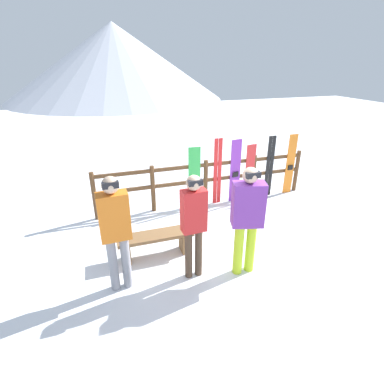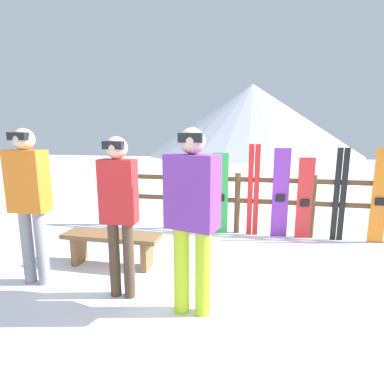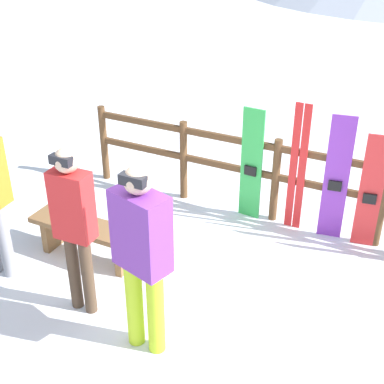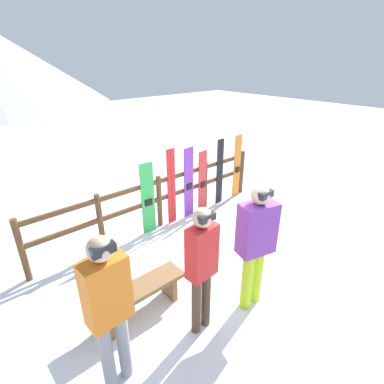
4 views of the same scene
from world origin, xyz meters
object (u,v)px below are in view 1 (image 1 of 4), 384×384
Objects in this scene: bench at (156,240)px; snowboard_purple at (235,171)px; person_purple at (247,215)px; snowboard_red at (250,172)px; ski_pair_black at (270,167)px; person_red at (194,219)px; snowboard_green at (194,178)px; ski_pair_red at (217,172)px; snowboard_orange at (290,165)px; person_orange at (115,226)px.

snowboard_purple is (2.31, 1.68, 0.43)m from bench.
person_purple is 2.94m from snowboard_red.
ski_pair_black is (0.54, 0.00, 0.09)m from snowboard_red.
person_red reaches higher than snowboard_green.
ski_pair_red is at bearing 77.30° from person_purple.
ski_pair_black is (3.26, 1.68, 0.44)m from bench.
ski_pair_red reaches higher than ski_pair_black.
snowboard_purple is (1.84, 2.39, -0.28)m from person_red.
ski_pair_red is 1.03× the size of ski_pair_black.
ski_pair_red is 2.00m from snowboard_orange.
snowboard_red is 0.55m from ski_pair_black.
person_purple is at bearing -33.80° from bench.
snowboard_orange reaches higher than snowboard_purple.
ski_pair_black is 0.60m from snowboard_orange.
person_red is at bearing -108.75° from snowboard_green.
snowboard_purple reaches higher than snowboard_green.
person_red is 1.13× the size of snowboard_purple.
person_orange reaches higher than snowboard_orange.
person_orange is 1.14m from person_red.
person_orange is 3.78m from snowboard_purple.
person_red is 1.12× the size of ski_pair_black.
ski_pair_red is 1.16× the size of snowboard_red.
snowboard_red is (0.86, -0.00, -0.11)m from ski_pair_red.
person_red is 4.15m from snowboard_orange.
ski_pair_red reaches higher than snowboard_red.
person_orange is at bearing -145.70° from snowboard_red.
person_purple is at bearing -127.85° from ski_pair_black.
person_purple is 1.31× the size of snowboard_red.
person_purple is 0.83m from person_red.
person_orange is (-0.67, -0.63, 0.75)m from bench.
person_purple reaches higher than snowboard_red.
person_orange is at bearing -136.85° from bench.
person_orange is at bearing -142.27° from snowboard_purple.
snowboard_green is 0.90× the size of ski_pair_red.
person_red is at bearing -133.23° from snowboard_red.
bench is at bearing 43.15° from person_orange.
bench is 2.55m from ski_pair_red.
ski_pair_red reaches higher than snowboard_green.
person_red reaches higher than ski_pair_black.
snowboard_purple is at bearing -0.42° from ski_pair_red.
ski_pair_red is at bearing 42.48° from person_orange.
ski_pair_red reaches higher than bench.
ski_pair_red is 1.04× the size of snowboard_purple.
person_red is 1.12× the size of snowboard_orange.
ski_pair_black is at bearing 0.37° from snowboard_red.
snowboard_purple reaches higher than bench.
person_purple reaches higher than snowboard_green.
ski_pair_red is at bearing 179.58° from snowboard_purple.
person_purple reaches higher than ski_pair_black.
snowboard_green is 0.93× the size of snowboard_orange.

